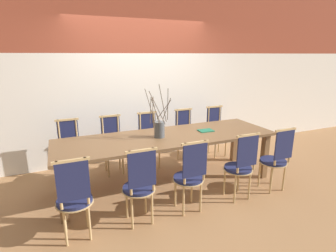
{
  "coord_description": "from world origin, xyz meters",
  "views": [
    {
      "loc": [
        -1.41,
        -3.33,
        1.9
      ],
      "look_at": [
        0.0,
        0.0,
        0.91
      ],
      "focal_mm": 28.0,
      "sensor_mm": 36.0,
      "label": 1
    }
  ],
  "objects_px": {
    "book_stack": "(206,131)",
    "chair_near_center": "(190,174)",
    "chair_far_center": "(149,138)",
    "vase_centerpiece": "(159,128)",
    "dining_table": "(168,141)"
  },
  "relations": [
    {
      "from": "dining_table",
      "to": "chair_near_center",
      "type": "bearing_deg",
      "value": -92.42
    },
    {
      "from": "chair_near_center",
      "to": "book_stack",
      "type": "height_order",
      "value": "chair_near_center"
    },
    {
      "from": "dining_table",
      "to": "chair_far_center",
      "type": "height_order",
      "value": "chair_far_center"
    },
    {
      "from": "book_stack",
      "to": "vase_centerpiece",
      "type": "bearing_deg",
      "value": -178.92
    },
    {
      "from": "chair_far_center",
      "to": "chair_near_center",
      "type": "bearing_deg",
      "value": 89.82
    },
    {
      "from": "vase_centerpiece",
      "to": "book_stack",
      "type": "distance_m",
      "value": 0.78
    },
    {
      "from": "chair_near_center",
      "to": "vase_centerpiece",
      "type": "xyz_separation_m",
      "value": [
        -0.1,
        0.76,
        0.39
      ]
    },
    {
      "from": "dining_table",
      "to": "book_stack",
      "type": "relative_size",
      "value": 13.74
    },
    {
      "from": "book_stack",
      "to": "chair_near_center",
      "type": "bearing_deg",
      "value": -130.83
    },
    {
      "from": "vase_centerpiece",
      "to": "book_stack",
      "type": "xyz_separation_m",
      "value": [
        0.77,
        0.01,
        -0.12
      ]
    },
    {
      "from": "dining_table",
      "to": "vase_centerpiece",
      "type": "bearing_deg",
      "value": -179.09
    },
    {
      "from": "chair_far_center",
      "to": "book_stack",
      "type": "height_order",
      "value": "chair_far_center"
    },
    {
      "from": "chair_far_center",
      "to": "book_stack",
      "type": "xyz_separation_m",
      "value": [
        0.67,
        -0.75,
        0.27
      ]
    },
    {
      "from": "chair_near_center",
      "to": "chair_far_center",
      "type": "height_order",
      "value": "same"
    },
    {
      "from": "book_stack",
      "to": "chair_far_center",
      "type": "bearing_deg",
      "value": 131.54
    }
  ]
}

